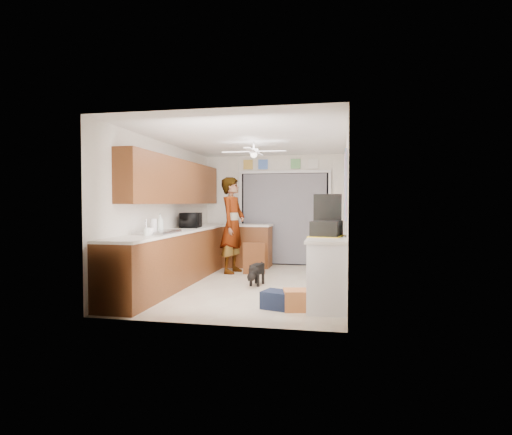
{
  "coord_description": "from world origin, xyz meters",
  "views": [
    {
      "loc": [
        1.52,
        -7.22,
        1.42
      ],
      "look_at": [
        0.0,
        0.4,
        1.15
      ],
      "focal_mm": 30.0,
      "sensor_mm": 36.0,
      "label": 1
    }
  ],
  "objects_px": {
    "suitcase": "(327,229)",
    "microwave": "(191,220)",
    "cup": "(149,231)",
    "man": "(233,225)",
    "navy_crate": "(278,300)",
    "soap_bottle": "(160,223)",
    "paper_towel_roll": "(153,226)",
    "dog": "(257,273)",
    "cardboard_box": "(300,300)"
  },
  "relations": [
    {
      "from": "paper_towel_roll",
      "to": "dog",
      "type": "xyz_separation_m",
      "value": [
        1.51,
        0.85,
        -0.85
      ]
    },
    {
      "from": "microwave",
      "to": "suitcase",
      "type": "height_order",
      "value": "microwave"
    },
    {
      "from": "soap_bottle",
      "to": "suitcase",
      "type": "distance_m",
      "value": 2.73
    },
    {
      "from": "navy_crate",
      "to": "microwave",
      "type": "bearing_deg",
      "value": 132.87
    },
    {
      "from": "suitcase",
      "to": "dog",
      "type": "relative_size",
      "value": 0.99
    },
    {
      "from": "microwave",
      "to": "navy_crate",
      "type": "xyz_separation_m",
      "value": [
        2.01,
        -2.16,
        -0.96
      ]
    },
    {
      "from": "suitcase",
      "to": "man",
      "type": "xyz_separation_m",
      "value": [
        -1.95,
        2.18,
        -0.08
      ]
    },
    {
      "from": "cup",
      "to": "navy_crate",
      "type": "relative_size",
      "value": 0.36
    },
    {
      "from": "microwave",
      "to": "navy_crate",
      "type": "bearing_deg",
      "value": -146.21
    },
    {
      "from": "cup",
      "to": "suitcase",
      "type": "xyz_separation_m",
      "value": [
        2.57,
        0.32,
        0.05
      ]
    },
    {
      "from": "dog",
      "to": "soap_bottle",
      "type": "bearing_deg",
      "value": -148.16
    },
    {
      "from": "microwave",
      "to": "cup",
      "type": "distance_m",
      "value": 1.94
    },
    {
      "from": "microwave",
      "to": "dog",
      "type": "height_order",
      "value": "microwave"
    },
    {
      "from": "soap_bottle",
      "to": "man",
      "type": "distance_m",
      "value": 1.98
    },
    {
      "from": "cup",
      "to": "paper_towel_roll",
      "type": "distance_m",
      "value": 0.51
    },
    {
      "from": "microwave",
      "to": "paper_towel_roll",
      "type": "distance_m",
      "value": 1.46
    },
    {
      "from": "microwave",
      "to": "cup",
      "type": "relative_size",
      "value": 3.67
    },
    {
      "from": "paper_towel_roll",
      "to": "navy_crate",
      "type": "distance_m",
      "value": 2.41
    },
    {
      "from": "paper_towel_roll",
      "to": "man",
      "type": "distance_m",
      "value": 2.17
    },
    {
      "from": "microwave",
      "to": "man",
      "type": "xyz_separation_m",
      "value": [
        0.68,
        0.57,
        -0.12
      ]
    },
    {
      "from": "cup",
      "to": "dog",
      "type": "xyz_separation_m",
      "value": [
        1.36,
        1.33,
        -0.79
      ]
    },
    {
      "from": "paper_towel_roll",
      "to": "cup",
      "type": "bearing_deg",
      "value": -72.07
    },
    {
      "from": "soap_bottle",
      "to": "cardboard_box",
      "type": "bearing_deg",
      "value": -21.35
    },
    {
      "from": "cup",
      "to": "man",
      "type": "relative_size",
      "value": 0.07
    },
    {
      "from": "paper_towel_roll",
      "to": "microwave",
      "type": "bearing_deg",
      "value": 86.18
    },
    {
      "from": "navy_crate",
      "to": "dog",
      "type": "bearing_deg",
      "value": 110.83
    },
    {
      "from": "navy_crate",
      "to": "dog",
      "type": "xyz_separation_m",
      "value": [
        -0.59,
        1.55,
        0.09
      ]
    },
    {
      "from": "navy_crate",
      "to": "cup",
      "type": "bearing_deg",
      "value": 173.53
    },
    {
      "from": "paper_towel_roll",
      "to": "man",
      "type": "xyz_separation_m",
      "value": [
        0.78,
        2.03,
        -0.09
      ]
    },
    {
      "from": "cup",
      "to": "suitcase",
      "type": "distance_m",
      "value": 2.59
    },
    {
      "from": "suitcase",
      "to": "navy_crate",
      "type": "relative_size",
      "value": 1.33
    },
    {
      "from": "suitcase",
      "to": "microwave",
      "type": "bearing_deg",
      "value": 157.78
    },
    {
      "from": "soap_bottle",
      "to": "cup",
      "type": "xyz_separation_m",
      "value": [
        0.13,
        -0.68,
        -0.1
      ]
    },
    {
      "from": "cup",
      "to": "navy_crate",
      "type": "bearing_deg",
      "value": -6.47
    },
    {
      "from": "microwave",
      "to": "suitcase",
      "type": "xyz_separation_m",
      "value": [
        2.63,
        -1.62,
        -0.03
      ]
    },
    {
      "from": "microwave",
      "to": "paper_towel_roll",
      "type": "bearing_deg",
      "value": 167.1
    },
    {
      "from": "microwave",
      "to": "cardboard_box",
      "type": "distance_m",
      "value": 3.32
    },
    {
      "from": "man",
      "to": "suitcase",
      "type": "bearing_deg",
      "value": -129.25
    },
    {
      "from": "suitcase",
      "to": "cardboard_box",
      "type": "distance_m",
      "value": 1.13
    },
    {
      "from": "cardboard_box",
      "to": "man",
      "type": "bearing_deg",
      "value": 120.59
    },
    {
      "from": "soap_bottle",
      "to": "cardboard_box",
      "type": "xyz_separation_m",
      "value": [
        2.39,
        -0.93,
        -0.96
      ]
    },
    {
      "from": "dog",
      "to": "cardboard_box",
      "type": "bearing_deg",
      "value": -51.97
    },
    {
      "from": "microwave",
      "to": "suitcase",
      "type": "bearing_deg",
      "value": -130.66
    },
    {
      "from": "cardboard_box",
      "to": "navy_crate",
      "type": "distance_m",
      "value": 0.31
    },
    {
      "from": "paper_towel_roll",
      "to": "suitcase",
      "type": "height_order",
      "value": "paper_towel_roll"
    },
    {
      "from": "soap_bottle",
      "to": "dog",
      "type": "height_order",
      "value": "soap_bottle"
    },
    {
      "from": "soap_bottle",
      "to": "navy_crate",
      "type": "relative_size",
      "value": 0.8
    },
    {
      "from": "cup",
      "to": "man",
      "type": "distance_m",
      "value": 2.58
    },
    {
      "from": "microwave",
      "to": "cardboard_box",
      "type": "relative_size",
      "value": 1.19
    },
    {
      "from": "paper_towel_roll",
      "to": "navy_crate",
      "type": "relative_size",
      "value": 0.58
    }
  ]
}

